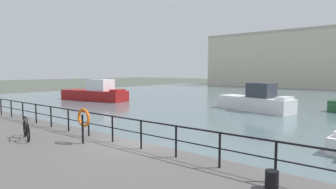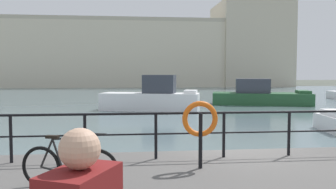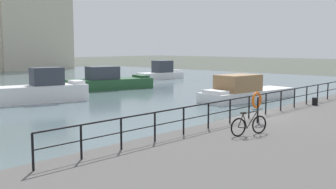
{
  "view_description": "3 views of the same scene",
  "coord_description": "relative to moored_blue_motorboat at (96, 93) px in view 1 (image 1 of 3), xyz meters",
  "views": [
    {
      "loc": [
        7.74,
        -7.79,
        3.59
      ],
      "look_at": [
        -2.21,
        4.82,
        2.24
      ],
      "focal_mm": 28.92,
      "sensor_mm": 36.0,
      "label": 1
    },
    {
      "loc": [
        -2.84,
        -8.64,
        2.74
      ],
      "look_at": [
        -1.32,
        5.46,
        1.86
      ],
      "focal_mm": 37.24,
      "sensor_mm": 36.0,
      "label": 2
    },
    {
      "loc": [
        -17.54,
        -10.88,
        4.16
      ],
      "look_at": [
        -2.15,
        3.06,
        1.74
      ],
      "focal_mm": 44.34,
      "sensor_mm": 36.0,
      "label": 3
    }
  ],
  "objects": [
    {
      "name": "ground_plane",
      "position": [
        20.47,
        -13.21,
        -0.94
      ],
      "size": [
        240.0,
        240.0,
        0.0
      ],
      "primitive_type": "plane",
      "color": "#4C5147"
    },
    {
      "name": "water_basin",
      "position": [
        20.47,
        16.99,
        -0.94
      ],
      "size": [
        80.0,
        60.0,
        0.01
      ],
      "primitive_type": "cube",
      "color": "slate",
      "rests_on": "ground_plane"
    },
    {
      "name": "moored_blue_motorboat",
      "position": [
        0.0,
        0.0,
        0.0
      ],
      "size": [
        9.5,
        3.91,
        2.68
      ],
      "rotation": [
        0.0,
        0.0,
        0.15
      ],
      "color": "maroon",
      "rests_on": "water_basin"
    },
    {
      "name": "moored_small_launch",
      "position": [
        19.22,
        3.49,
        -0.04
      ],
      "size": [
        7.43,
        3.96,
        2.58
      ],
      "rotation": [
        0.0,
        0.0,
        -0.27
      ],
      "color": "white",
      "rests_on": "water_basin"
    },
    {
      "name": "quay_railing",
      "position": [
        19.8,
        -13.96,
        0.56
      ],
      "size": [
        22.42,
        0.07,
        1.08
      ],
      "color": "black",
      "rests_on": "quay_promenade"
    },
    {
      "name": "parked_bicycle",
      "position": [
        16.59,
        -15.9,
        0.21
      ],
      "size": [
        1.71,
        0.58,
        0.98
      ],
      "rotation": [
        0.0,
        0.0,
        -0.3
      ],
      "color": "black",
      "rests_on": "quay_promenade"
    },
    {
      "name": "mooring_bollard",
      "position": [
        26.25,
        -14.44,
        0.04
      ],
      "size": [
        0.32,
        0.32,
        0.44
      ],
      "primitive_type": "cylinder",
      "color": "black",
      "rests_on": "quay_promenade"
    },
    {
      "name": "life_ring_stand",
      "position": [
        19.07,
        -14.79,
        0.8
      ],
      "size": [
        0.75,
        0.16,
        1.4
      ],
      "color": "black",
      "rests_on": "quay_promenade"
    }
  ]
}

